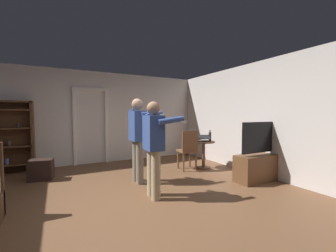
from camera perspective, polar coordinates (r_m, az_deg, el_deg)
ground_plane at (r=3.61m, az=-11.54°, el=-19.62°), size 6.97×6.97×0.00m
wall_back at (r=6.41m, az=-19.58°, el=2.13°), size 6.58×0.12×2.59m
wall_right at (r=5.24m, az=24.53°, el=1.82°), size 0.12×6.40×2.59m
doorway_frame at (r=6.33m, az=-20.00°, el=1.43°), size 0.93×0.08×2.13m
bookshelf at (r=6.20m, az=-36.00°, el=-1.87°), size 0.82×0.32×1.71m
tv_flatscreen at (r=4.95m, az=23.51°, el=-9.16°), size 1.18×0.40×1.24m
side_table at (r=5.60m, az=9.51°, el=-6.40°), size 0.58×0.58×0.70m
laptop at (r=5.50m, az=9.41°, el=-3.56°), size 0.41×0.42×0.17m
bottle_on_table at (r=5.58m, az=11.19°, el=-2.77°), size 0.06×0.06×0.29m
wooden_chair at (r=5.33m, az=5.45°, el=-6.01°), size 0.47×0.47×0.99m
person_blue_shirt at (r=3.54m, az=-3.77°, el=-4.64°), size 0.62×0.56×1.60m
person_striped_shirt at (r=4.36m, az=-8.03°, el=-2.25°), size 0.63×0.54×1.71m
suitcase_dark at (r=5.33m, az=-30.89°, el=-10.03°), size 0.50×0.39×0.44m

